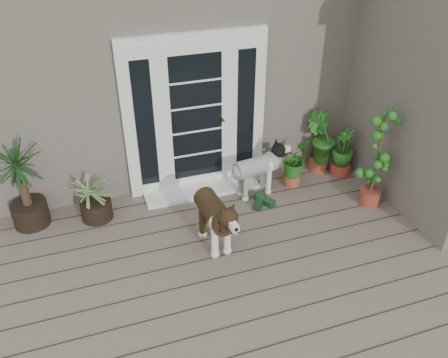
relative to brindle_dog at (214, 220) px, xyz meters
name	(u,v)px	position (x,y,z in m)	size (l,w,h in m)	color
deck	(273,292)	(0.38, -0.87, -0.42)	(6.20, 4.60, 0.12)	#6B5B4C
house_main	(173,43)	(0.38, 3.38, 1.07)	(7.40, 4.00, 3.10)	#665E54
door_unit	(196,115)	(0.18, 1.33, 0.72)	(1.90, 0.14, 2.15)	white
door_step	(202,190)	(0.18, 1.13, -0.33)	(1.60, 0.40, 0.05)	white
brindle_dog	(214,220)	(0.00, 0.00, 0.00)	(0.37, 0.86, 0.72)	#3E2C16
white_dog	(255,174)	(0.85, 0.83, -0.03)	(0.34, 0.78, 0.65)	silver
spider_plant	(94,195)	(-1.27, 0.98, -0.01)	(0.65, 0.65, 0.69)	#9DB36E
yucca	(22,183)	(-2.06, 1.13, 0.24)	(0.83, 0.83, 1.21)	black
herb_a	(293,166)	(1.44, 0.89, -0.06)	(0.47, 0.47, 0.60)	#1B5C1A
herb_b	(320,150)	(1.98, 1.13, -0.02)	(0.46, 0.46, 0.69)	#235618
herb_c	(342,156)	(2.24, 0.93, -0.06)	(0.38, 0.38, 0.60)	#17511C
sapling	(378,155)	(2.22, 0.14, 0.38)	(0.44, 0.44, 1.49)	#1D4F16
clog_left	(265,199)	(0.90, 0.59, -0.31)	(0.16, 0.34, 0.10)	#16371B
clog_right	(259,202)	(0.81, 0.57, -0.31)	(0.15, 0.32, 0.10)	black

